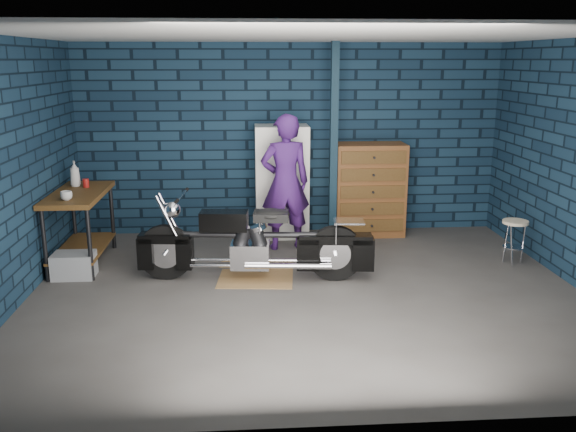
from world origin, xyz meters
name	(u,v)px	position (x,y,z in m)	size (l,w,h in m)	color
ground	(307,292)	(0.00, 0.00, 0.00)	(6.00, 6.00, 0.00)	#4A4745
room_walls	(303,112)	(0.00, 0.55, 1.90)	(6.02, 5.01, 2.71)	#0F2234
support_post	(334,145)	(0.55, 1.95, 1.35)	(0.10, 0.10, 2.70)	#102533
workbench	(81,228)	(-2.68, 1.18, 0.46)	(0.60, 1.40, 0.91)	brown
drip_mat	(256,279)	(-0.55, 0.46, 0.00)	(0.85, 0.64, 0.01)	olive
motorcycle	(255,237)	(-0.55, 0.46, 0.51)	(2.29, 0.62, 1.01)	black
person	(285,183)	(-0.13, 1.64, 0.90)	(0.66, 0.43, 1.80)	#491E72
storage_bin	(74,265)	(-2.66, 0.68, 0.15)	(0.47, 0.33, 0.29)	#92949A
locker	(282,182)	(-0.14, 2.23, 0.79)	(0.74, 0.53, 1.58)	silver
tool_chest	(369,190)	(1.11, 2.23, 0.66)	(0.99, 0.55, 1.32)	brown
shop_stool	(514,243)	(2.63, 0.75, 0.28)	(0.31, 0.31, 0.56)	beige
cup_a	(66,196)	(-2.69, 0.74, 0.96)	(0.13, 0.13, 0.11)	beige
mug_red	(86,183)	(-2.65, 1.46, 0.96)	(0.08, 0.08, 0.11)	#A41915
bottle	(75,174)	(-2.80, 1.53, 1.07)	(0.13, 0.13, 0.33)	#92949A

